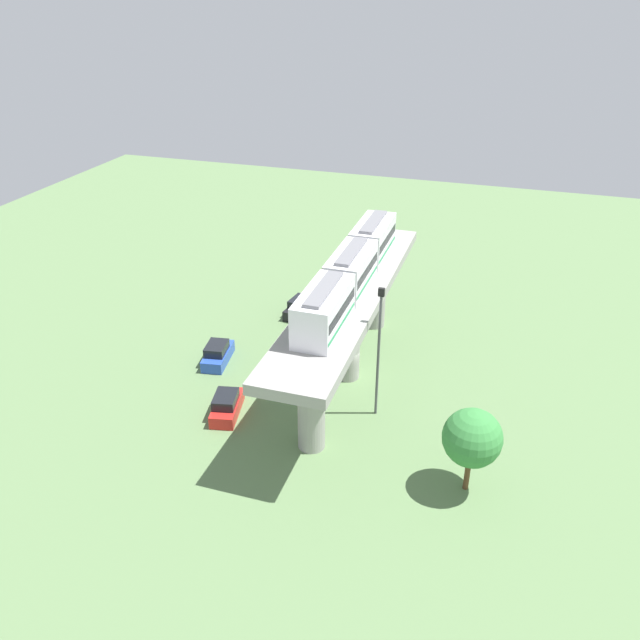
{
  "coord_description": "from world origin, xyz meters",
  "views": [
    {
      "loc": [
        -11.54,
        43.21,
        29.25
      ],
      "look_at": [
        2.5,
        -0.3,
        4.74
      ],
      "focal_mm": 35.98,
      "sensor_mm": 36.0,
      "label": 1
    }
  ],
  "objects_px": {
    "train": "(351,271)",
    "parked_car_blue": "(218,354)",
    "parked_car_red": "(227,405)",
    "signal_post": "(379,348)",
    "tree_near_viaduct": "(472,438)",
    "parked_car_black": "(301,308)"
  },
  "relations": [
    {
      "from": "train",
      "to": "signal_post",
      "type": "relative_size",
      "value": 1.95
    },
    {
      "from": "parked_car_red",
      "to": "signal_post",
      "type": "relative_size",
      "value": 0.43
    },
    {
      "from": "train",
      "to": "parked_car_black",
      "type": "xyz_separation_m",
      "value": [
        7.39,
        -8.97,
        -8.7
      ]
    },
    {
      "from": "parked_car_black",
      "to": "parked_car_red",
      "type": "bearing_deg",
      "value": 98.51
    },
    {
      "from": "parked_car_black",
      "to": "tree_near_viaduct",
      "type": "relative_size",
      "value": 0.74
    },
    {
      "from": "tree_near_viaduct",
      "to": "signal_post",
      "type": "height_order",
      "value": "signal_post"
    },
    {
      "from": "signal_post",
      "to": "parked_car_red",
      "type": "bearing_deg",
      "value": 18.16
    },
    {
      "from": "parked_car_blue",
      "to": "tree_near_viaduct",
      "type": "distance_m",
      "value": 24.17
    },
    {
      "from": "train",
      "to": "signal_post",
      "type": "bearing_deg",
      "value": 126.77
    },
    {
      "from": "parked_car_black",
      "to": "tree_near_viaduct",
      "type": "distance_m",
      "value": 27.01
    },
    {
      "from": "train",
      "to": "parked_car_blue",
      "type": "height_order",
      "value": "train"
    },
    {
      "from": "parked_car_red",
      "to": "tree_near_viaduct",
      "type": "distance_m",
      "value": 18.64
    },
    {
      "from": "parked_car_red",
      "to": "signal_post",
      "type": "distance_m",
      "value": 12.34
    },
    {
      "from": "parked_car_red",
      "to": "signal_post",
      "type": "bearing_deg",
      "value": -173.91
    },
    {
      "from": "train",
      "to": "parked_car_blue",
      "type": "bearing_deg",
      "value": 7.49
    },
    {
      "from": "tree_near_viaduct",
      "to": "parked_car_black",
      "type": "bearing_deg",
      "value": -47.11
    },
    {
      "from": "parked_car_red",
      "to": "tree_near_viaduct",
      "type": "relative_size",
      "value": 0.75
    },
    {
      "from": "parked_car_black",
      "to": "parked_car_red",
      "type": "height_order",
      "value": "same"
    },
    {
      "from": "train",
      "to": "signal_post",
      "type": "height_order",
      "value": "train"
    },
    {
      "from": "train",
      "to": "parked_car_blue",
      "type": "relative_size",
      "value": 4.63
    },
    {
      "from": "parked_car_blue",
      "to": "tree_near_viaduct",
      "type": "height_order",
      "value": "tree_near_viaduct"
    },
    {
      "from": "parked_car_blue",
      "to": "signal_post",
      "type": "distance_m",
      "value": 15.79
    }
  ]
}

